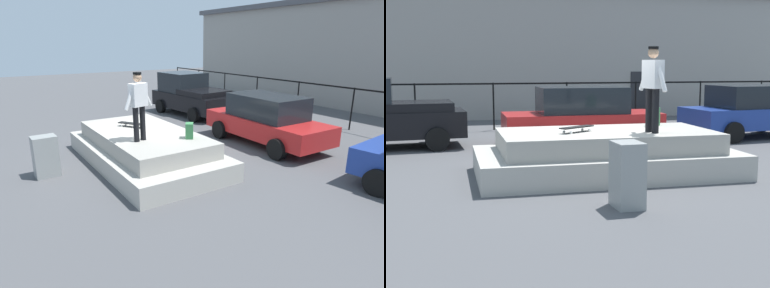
% 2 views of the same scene
% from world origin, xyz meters
% --- Properties ---
extents(ground_plane, '(60.00, 60.00, 0.00)m').
position_xyz_m(ground_plane, '(0.00, 0.00, 0.00)').
color(ground_plane, '#4C4C4F').
extents(concrete_ledge, '(5.41, 2.82, 0.93)m').
position_xyz_m(concrete_ledge, '(0.30, -0.31, 0.42)').
color(concrete_ledge, '#ADA89E').
rests_on(concrete_ledge, ground_plane).
extents(skateboarder, '(0.35, 0.87, 1.73)m').
position_xyz_m(skateboarder, '(1.11, -0.81, 1.94)').
color(skateboarder, black).
rests_on(skateboarder, concrete_ledge).
extents(skateboard, '(0.81, 0.62, 0.12)m').
position_xyz_m(skateboard, '(-0.37, -0.40, 1.03)').
color(skateboard, black).
rests_on(skateboard, concrete_ledge).
extents(backpack, '(0.34, 0.32, 0.40)m').
position_xyz_m(backpack, '(1.61, 0.38, 1.13)').
color(backpack, '#33723F').
rests_on(backpack, concrete_ledge).
extents(car_red_sedan_mid, '(4.53, 2.07, 1.67)m').
position_xyz_m(car_red_sedan_mid, '(0.85, 3.98, 0.85)').
color(car_red_sedan_mid, '#B21E1E').
rests_on(car_red_sedan_mid, ground_plane).
extents(car_blue_sedan_far, '(4.27, 2.50, 1.66)m').
position_xyz_m(car_blue_sedan_far, '(6.41, 4.23, 0.85)').
color(car_blue_sedan_far, navy).
rests_on(car_blue_sedan_far, ground_plane).
extents(utility_box, '(0.46, 0.61, 1.08)m').
position_xyz_m(utility_box, '(-0.13, -2.91, 0.54)').
color(utility_box, gray).
rests_on(utility_box, ground_plane).
extents(fence_row, '(24.06, 0.06, 1.68)m').
position_xyz_m(fence_row, '(-0.00, 8.16, 1.23)').
color(fence_row, black).
rests_on(fence_row, ground_plane).
extents(warehouse_building, '(28.05, 8.37, 5.63)m').
position_xyz_m(warehouse_building, '(0.00, 15.59, 2.82)').
color(warehouse_building, gray).
rests_on(warehouse_building, ground_plane).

